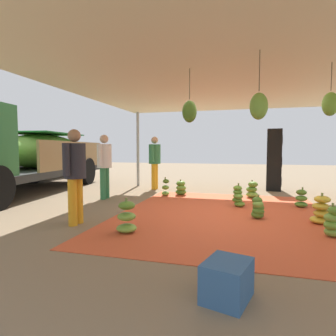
% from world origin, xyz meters
% --- Properties ---
extents(ground_plane, '(40.00, 40.00, 0.00)m').
position_xyz_m(ground_plane, '(0.00, 3.00, 0.00)').
color(ground_plane, '#7F6B51').
extents(tarp_orange, '(5.27, 4.14, 0.01)m').
position_xyz_m(tarp_orange, '(0.00, 0.00, 0.01)').
color(tarp_orange, '#D1512D').
rests_on(tarp_orange, ground).
extents(tent_canopy, '(8.00, 7.00, 2.73)m').
position_xyz_m(tent_canopy, '(-0.02, -0.10, 2.64)').
color(tent_canopy, '#9EA0A5').
rests_on(tent_canopy, ground).
extents(banana_bunch_0, '(0.38, 0.38, 0.46)m').
position_xyz_m(banana_bunch_0, '(1.23, -1.71, 0.20)').
color(banana_bunch_0, '#518428').
rests_on(banana_bunch_0, tarp_orange).
extents(banana_bunch_1, '(0.33, 0.33, 0.46)m').
position_xyz_m(banana_bunch_1, '(-0.14, -0.69, 0.21)').
color(banana_bunch_1, '#477523').
rests_on(banana_bunch_1, tarp_orange).
extents(banana_bunch_2, '(0.46, 0.46, 0.56)m').
position_xyz_m(banana_bunch_2, '(-1.64, 1.39, 0.24)').
color(banana_bunch_2, '#75A83D').
rests_on(banana_bunch_2, tarp_orange).
extents(banana_bunch_3, '(0.31, 0.34, 0.55)m').
position_xyz_m(banana_bunch_3, '(0.90, -0.30, 0.24)').
color(banana_bunch_3, '#60932D').
rests_on(banana_bunch_3, tarp_orange).
extents(banana_bunch_4, '(0.45, 0.45, 0.48)m').
position_xyz_m(banana_bunch_4, '(2.25, -0.65, 0.22)').
color(banana_bunch_4, '#75A83D').
rests_on(banana_bunch_4, tarp_orange).
extents(banana_bunch_5, '(0.31, 0.29, 0.53)m').
position_xyz_m(banana_bunch_5, '(1.94, 1.74, 0.23)').
color(banana_bunch_5, '#6B9E38').
rests_on(banana_bunch_5, tarp_orange).
extents(banana_bunch_6, '(0.40, 0.39, 0.46)m').
position_xyz_m(banana_bunch_6, '(2.17, 1.34, 0.20)').
color(banana_bunch_6, '#477523').
rests_on(banana_bunch_6, tarp_orange).
extents(banana_bunch_7, '(0.31, 0.31, 0.52)m').
position_xyz_m(banana_bunch_7, '(-1.04, -1.73, 0.23)').
color(banana_bunch_7, '#75A83D').
rests_on(banana_bunch_7, tarp_orange).
extents(banana_bunch_8, '(0.46, 0.46, 0.56)m').
position_xyz_m(banana_bunch_8, '(-0.25, -1.77, 0.24)').
color(banana_bunch_8, gold).
rests_on(banana_bunch_8, tarp_orange).
extents(cargo_truck_main, '(7.14, 3.26, 2.40)m').
position_xyz_m(cargo_truck_main, '(1.05, 6.17, 1.23)').
color(cargo_truck_main, '#2D2D2D').
rests_on(cargo_truck_main, ground).
extents(cargo_truck_far, '(6.79, 2.56, 2.40)m').
position_xyz_m(cargo_truck_far, '(4.03, 8.79, 1.20)').
color(cargo_truck_far, '#2D2D2D').
rests_on(cargo_truck_far, ground).
extents(worker_0, '(0.64, 0.39, 1.76)m').
position_xyz_m(worker_0, '(3.17, 2.46, 1.03)').
color(worker_0, orange).
rests_on(worker_0, ground).
extents(worker_1, '(0.63, 0.39, 1.73)m').
position_xyz_m(worker_1, '(1.09, 3.22, 1.01)').
color(worker_1, '#337A4C').
rests_on(worker_1, ground).
extents(worker_2, '(0.62, 0.38, 1.70)m').
position_xyz_m(worker_2, '(-1.39, 2.48, 0.99)').
color(worker_2, orange).
rests_on(worker_2, ground).
extents(speaker_stack, '(0.59, 0.50, 1.99)m').
position_xyz_m(speaker_stack, '(3.92, -1.37, 0.99)').
color(speaker_stack, black).
rests_on(speaker_stack, ground).
extents(crate_0, '(0.54, 0.48, 0.35)m').
position_xyz_m(crate_0, '(-3.26, -0.28, 0.17)').
color(crate_0, '#335B8E').
rests_on(crate_0, ground).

